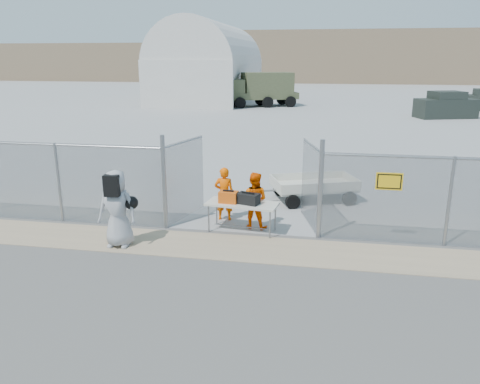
% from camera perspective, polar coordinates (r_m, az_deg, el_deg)
% --- Properties ---
extents(ground, '(160.00, 160.00, 0.00)m').
position_cam_1_polar(ground, '(10.37, -1.97, -8.88)').
color(ground, '#525050').
extents(tarmac_inside, '(160.00, 80.00, 0.01)m').
position_cam_1_polar(tarmac_inside, '(51.41, 8.05, 11.04)').
color(tarmac_inside, '#959595').
rests_on(tarmac_inside, ground).
extents(dirt_strip, '(44.00, 1.60, 0.01)m').
position_cam_1_polar(dirt_strip, '(11.27, -0.90, -6.74)').
color(dirt_strip, tan).
rests_on(dirt_strip, ground).
extents(distant_hills, '(140.00, 6.00, 9.00)m').
position_cam_1_polar(distant_hills, '(87.24, 12.62, 15.78)').
color(distant_hills, '#7F684F').
rests_on(distant_hills, ground).
extents(chain_link_fence, '(40.00, 0.20, 2.20)m').
position_cam_1_polar(chain_link_fence, '(11.83, 0.00, 0.00)').
color(chain_link_fence, gray).
rests_on(chain_link_fence, ground).
extents(quonset_hangar, '(9.00, 18.00, 8.00)m').
position_cam_1_polar(quonset_hangar, '(50.64, -3.68, 15.61)').
color(quonset_hangar, beige).
rests_on(quonset_hangar, ground).
extents(folding_table, '(1.91, 0.97, 0.78)m').
position_cam_1_polar(folding_table, '(12.15, 0.26, -3.07)').
color(folding_table, beige).
rests_on(folding_table, ground).
extents(orange_bag, '(0.49, 0.35, 0.29)m').
position_cam_1_polar(orange_bag, '(12.02, -1.42, -0.61)').
color(orange_bag, '#E45810').
rests_on(orange_bag, folding_table).
extents(black_duffel, '(0.63, 0.48, 0.27)m').
position_cam_1_polar(black_duffel, '(11.92, 0.99, -0.82)').
color(black_duffel, black).
rests_on(black_duffel, folding_table).
extents(security_worker_left, '(0.57, 0.39, 1.51)m').
position_cam_1_polar(security_worker_left, '(12.91, -1.93, -0.23)').
color(security_worker_left, '#FF5A00').
rests_on(security_worker_left, ground).
extents(security_worker_right, '(0.81, 0.67, 1.52)m').
position_cam_1_polar(security_worker_right, '(12.31, 1.73, -1.02)').
color(security_worker_right, '#FF5A00').
rests_on(security_worker_right, ground).
extents(visitor, '(0.95, 0.64, 1.87)m').
position_cam_1_polar(visitor, '(11.43, -14.74, -1.98)').
color(visitor, '#9C9DA1').
rests_on(visitor, ground).
extents(utility_trailer, '(3.70, 2.77, 0.80)m').
position_cam_1_polar(utility_trailer, '(14.95, 8.97, 0.45)').
color(utility_trailer, beige).
rests_on(utility_trailer, ground).
extents(military_truck, '(6.85, 4.79, 3.07)m').
position_cam_1_polar(military_truck, '(44.10, 2.69, 12.36)').
color(military_truck, '#4D5233').
rests_on(military_truck, ground).
extents(parked_vehicle_near, '(4.65, 3.14, 1.93)m').
position_cam_1_polar(parked_vehicle_near, '(38.68, 23.80, 9.67)').
color(parked_vehicle_near, '#252B26').
rests_on(parked_vehicle_near, ground).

